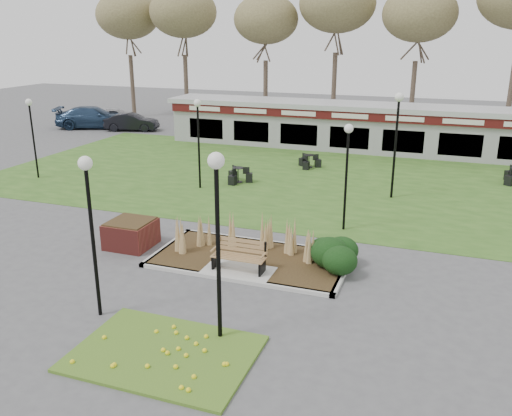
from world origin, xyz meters
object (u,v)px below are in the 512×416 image
(lamp_post_near_left, at_px, (217,207))
(lamp_post_near_right, at_px, (89,202))
(food_pavilion, at_px, (354,126))
(lamp_post_mid_left, at_px, (198,124))
(bistro_set_b, at_px, (309,163))
(park_bench, at_px, (240,255))
(car_black, at_px, (132,122))
(brick_planter, at_px, (131,233))
(car_blue, at_px, (94,117))
(lamp_post_far_left, at_px, (31,121))
(lamp_post_far_right, at_px, (397,122))
(bistro_set_a, at_px, (238,177))
(car_silver, at_px, (115,116))
(lamp_post_mid_right, at_px, (347,154))

(lamp_post_near_left, distance_m, lamp_post_near_right, 3.51)
(food_pavilion, distance_m, lamp_post_near_right, 23.66)
(lamp_post_mid_left, relative_size, bistro_set_b, 3.20)
(food_pavilion, xyz_separation_m, lamp_post_mid_left, (-5.31, -11.45, 1.62))
(park_bench, bearing_deg, car_black, 129.24)
(brick_planter, height_order, car_blue, car_blue)
(lamp_post_far_left, bearing_deg, lamp_post_near_right, -43.58)
(lamp_post_near_left, xyz_separation_m, lamp_post_near_right, (-3.50, 0.00, -0.26))
(bistro_set_b, bearing_deg, food_pavilion, 76.16)
(lamp_post_far_right, xyz_separation_m, bistro_set_a, (-7.51, 0.05, -3.17))
(lamp_post_far_left, bearing_deg, lamp_post_mid_left, 7.33)
(lamp_post_far_left, bearing_deg, food_pavilion, 41.91)
(lamp_post_near_left, bearing_deg, bistro_set_a, 109.89)
(park_bench, xyz_separation_m, car_black, (-16.95, 20.75, 0.07))
(bistro_set_b, height_order, car_silver, car_silver)
(lamp_post_far_right, height_order, car_black, lamp_post_far_right)
(lamp_post_mid_left, relative_size, car_silver, 1.05)
(lamp_post_mid_right, distance_m, car_blue, 27.73)
(lamp_post_near_right, bearing_deg, car_black, 120.45)
(lamp_post_mid_right, relative_size, bistro_set_b, 3.05)
(bistro_set_a, relative_size, car_black, 0.35)
(car_silver, bearing_deg, food_pavilion, -120.09)
(lamp_post_near_right, height_order, lamp_post_far_left, lamp_post_near_right)
(lamp_post_near_right, relative_size, bistro_set_a, 3.11)
(food_pavilion, bearing_deg, park_bench, -90.00)
(food_pavilion, distance_m, bistro_set_a, 10.72)
(lamp_post_mid_right, bearing_deg, car_black, 140.60)
(bistro_set_b, bearing_deg, car_silver, 154.73)
(lamp_post_mid_left, relative_size, lamp_post_far_right, 0.90)
(lamp_post_near_left, bearing_deg, car_silver, 127.99)
(lamp_post_far_right, distance_m, bistro_set_a, 8.16)
(bistro_set_a, xyz_separation_m, car_blue, (-16.39, 10.92, 0.56))
(park_bench, relative_size, brick_planter, 1.13)
(lamp_post_mid_right, bearing_deg, lamp_post_mid_left, 156.36)
(food_pavilion, distance_m, lamp_post_mid_left, 12.73)
(lamp_post_mid_left, relative_size, bistro_set_a, 3.05)
(brick_planter, bearing_deg, bistro_set_b, 77.27)
(lamp_post_near_left, distance_m, lamp_post_mid_left, 13.56)
(lamp_post_near_right, xyz_separation_m, lamp_post_far_left, (-11.45, 10.90, -0.23))
(car_silver, bearing_deg, lamp_post_near_right, -168.73)
(park_bench, xyz_separation_m, food_pavilion, (0.00, 19.71, 0.89))
(lamp_post_near_left, xyz_separation_m, car_blue, (-21.31, 24.50, -2.60))
(lamp_post_far_right, distance_m, car_silver, 26.65)
(food_pavilion, height_order, lamp_post_near_right, lamp_post_near_right)
(bistro_set_b, distance_m, car_blue, 20.12)
(lamp_post_mid_left, bearing_deg, car_blue, 140.30)
(food_pavilion, relative_size, lamp_post_near_left, 5.23)
(bistro_set_b, xyz_separation_m, car_blue, (-18.95, 6.74, 0.57))
(lamp_post_near_left, xyz_separation_m, bistro_set_a, (-4.91, 13.58, -3.16))
(lamp_post_near_left, bearing_deg, car_blue, 131.01)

